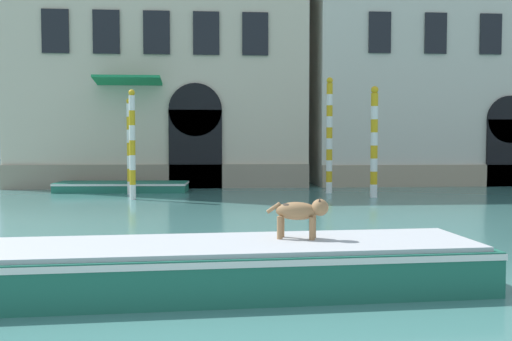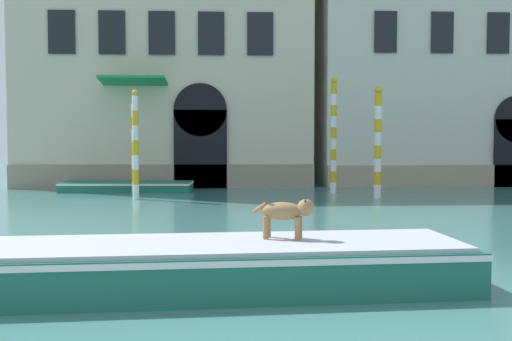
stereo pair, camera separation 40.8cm
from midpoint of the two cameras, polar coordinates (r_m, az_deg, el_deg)
name	(u,v)px [view 2 (the right image)]	position (r m, az deg, el deg)	size (l,w,h in m)	color
palazzo_left	(168,33)	(28.62, -7.93, 12.87)	(12.71, 7.40, 13.98)	beige
boat_foreground	(147,266)	(8.37, -8.95, -9.00)	(9.05, 2.36, 0.67)	#1E6651
dog_on_deck	(287,212)	(8.54, 4.35, -3.95)	(0.87, 0.41, 0.59)	#997047
boat_moored_near_palazzo	(127,186)	(24.13, -11.69, -1.47)	(5.18, 1.96, 0.38)	#1E6651
mooring_pole_0	(134,146)	(22.81, -11.05, 2.30)	(0.21, 0.21, 3.58)	white
mooring_pole_1	(136,144)	(20.88, -10.85, 2.48)	(0.22, 0.22, 3.75)	white
mooring_pole_2	(334,135)	(23.03, 7.90, 3.38)	(0.24, 0.24, 4.41)	white
mooring_pole_4	(378,141)	(21.53, 12.06, 2.72)	(0.26, 0.26, 3.93)	white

